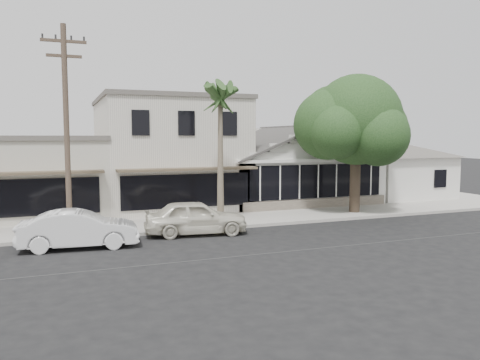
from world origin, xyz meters
name	(u,v)px	position (x,y,z in m)	size (l,w,h in m)	color
ground	(317,249)	(0.00, 0.00, 0.00)	(140.00, 140.00, 0.00)	black
sidewalk_north	(92,230)	(-8.00, 6.75, 0.07)	(90.00, 3.50, 0.15)	#9E9991
corner_shop	(287,163)	(5.00, 12.47, 2.62)	(10.40, 8.60, 5.10)	silver
side_cottage	(395,177)	(13.20, 11.50, 1.50)	(6.00, 6.00, 3.00)	silver
row_building_near	(166,155)	(-3.00, 13.50, 3.25)	(8.00, 10.00, 6.50)	silver
row_building_midnear	(9,177)	(-12.00, 13.50, 2.10)	(10.00, 10.00, 4.20)	beige
utility_pole	(66,127)	(-9.00, 5.20, 4.79)	(1.80, 0.24, 9.00)	brown
car_0	(196,217)	(-3.69, 4.35, 0.78)	(1.84, 4.57, 1.56)	beige
car_1	(79,229)	(-8.69, 3.52, 0.75)	(1.59, 4.56, 1.50)	white
shade_tree	(353,123)	(6.12, 6.61, 5.16)	(7.07, 6.39, 7.84)	#47382B
palm_east	(220,97)	(-2.00, 5.86, 6.30)	(3.10, 3.10, 7.38)	#726651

